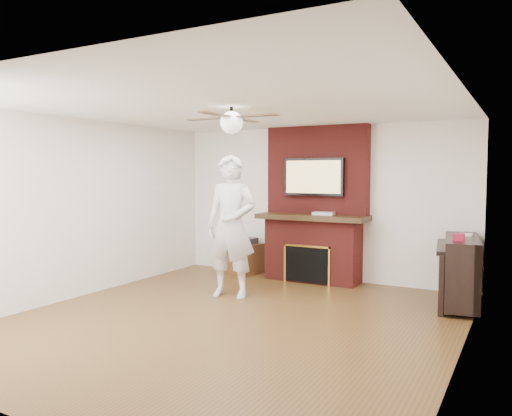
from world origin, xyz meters
The scene contains 12 objects.
room_shell centered at (0.00, 0.00, 1.25)m, with size 5.36×5.86×2.86m.
fireplace centered at (0.00, 2.55, 1.00)m, with size 1.78×0.64×2.50m.
tv centered at (0.00, 2.50, 1.68)m, with size 1.00×0.08×0.60m.
ceiling_fan centered at (0.00, 0.00, 2.33)m, with size 1.21×1.21×0.31m.
person centered at (-0.62, 0.99, 1.00)m, with size 0.73×0.49×1.99m, color silver.
side_table centered at (-1.29, 2.48, 0.29)m, with size 0.62×0.62×0.62m.
piano centered at (2.28, 2.00, 0.48)m, with size 0.69×1.43×0.99m.
cable_box centered at (0.20, 2.45, 1.10)m, with size 0.33×0.19×0.05m, color silver.
candle_orange centered at (-0.09, 2.33, 0.07)m, with size 0.06×0.06×0.13m, color #C78617.
candle_green centered at (0.07, 2.34, 0.04)m, with size 0.07×0.07×0.08m, color #2D712D.
candle_cream centered at (0.16, 2.33, 0.06)m, with size 0.07×0.07×0.12m, color beige.
candle_blue centered at (0.21, 2.34, 0.04)m, with size 0.06×0.06×0.09m, color navy.
Camera 1 is at (3.03, -4.93, 1.74)m, focal length 35.00 mm.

